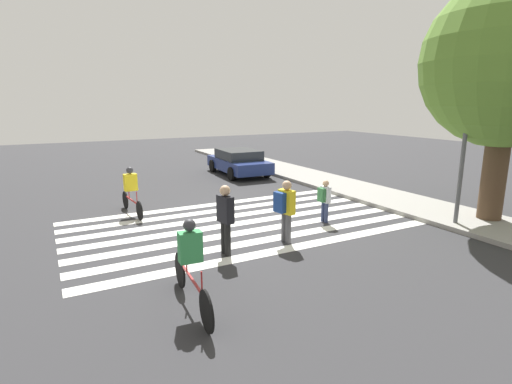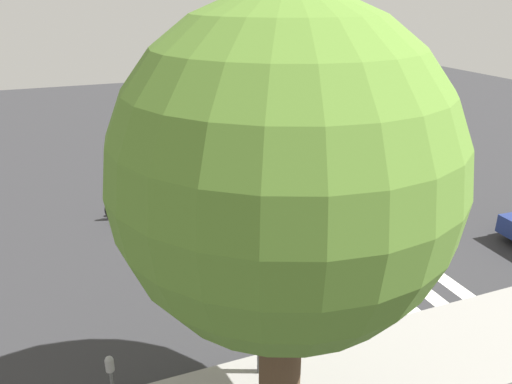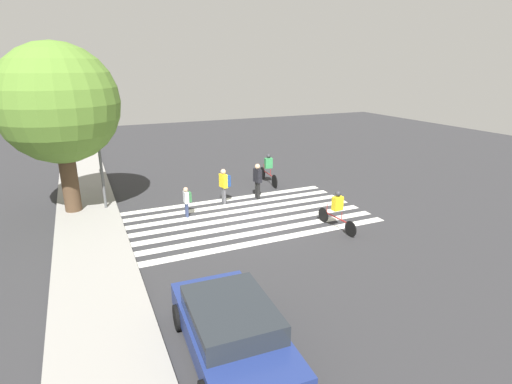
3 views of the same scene
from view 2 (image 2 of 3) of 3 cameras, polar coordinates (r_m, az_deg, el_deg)
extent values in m
plane|color=#2D2D30|center=(15.74, 4.27, -4.64)|extent=(60.00, 60.00, 0.00)
cube|color=gray|center=(11.31, 18.68, -17.42)|extent=(36.00, 2.50, 0.14)
cube|color=silver|center=(16.89, 12.00, -3.14)|extent=(0.42, 10.00, 0.01)
cube|color=silver|center=(16.47, 9.55, -3.62)|extent=(0.42, 10.00, 0.01)
cube|color=silver|center=(16.09, 6.97, -4.11)|extent=(0.42, 10.00, 0.01)
cube|color=silver|center=(15.74, 4.27, -4.62)|extent=(0.42, 10.00, 0.01)
cube|color=silver|center=(15.42, 1.45, -5.15)|extent=(0.42, 10.00, 0.01)
cube|color=silver|center=(15.15, -1.48, -5.68)|extent=(0.42, 10.00, 0.01)
cube|color=silver|center=(14.92, -4.51, -6.21)|extent=(0.42, 10.00, 0.01)
cylinder|color=#515456|center=(9.02, 0.52, -9.18)|extent=(0.12, 0.12, 4.75)
cube|color=black|center=(8.43, 0.02, 1.77)|extent=(0.32, 0.26, 0.84)
cube|color=silver|center=(8.65, 0.02, -1.96)|extent=(0.60, 0.02, 0.16)
sphere|color=#590F0F|center=(8.49, -0.37, 3.58)|extent=(0.15, 0.15, 0.15)
sphere|color=#59470F|center=(8.57, -0.37, 2.12)|extent=(0.15, 0.15, 0.15)
sphere|color=red|center=(8.65, -0.36, 0.68)|extent=(0.15, 0.15, 0.15)
cylinder|color=gray|center=(9.36, -16.38, -18.46)|extent=(0.15, 0.15, 0.22)
sphere|color=gray|center=(9.29, -16.46, -17.94)|extent=(0.14, 0.14, 0.14)
cylinder|color=#4C3826|center=(8.53, 2.75, -18.98)|extent=(0.68, 0.68, 2.90)
sphere|color=#567F2D|center=(6.85, 3.24, 2.05)|extent=(4.82, 4.82, 4.82)
cylinder|color=black|center=(16.06, -4.32, -2.46)|extent=(0.15, 0.15, 0.81)
cylinder|color=black|center=(16.00, -5.05, -2.58)|extent=(0.15, 0.15, 0.81)
cube|color=black|center=(15.74, -4.77, -0.11)|extent=(0.50, 0.28, 0.64)
sphere|color=tan|center=(15.58, -4.82, 1.43)|extent=(0.25, 0.25, 0.25)
cylinder|color=navy|center=(13.32, 4.83, -8.44)|extent=(0.12, 0.12, 0.62)
cylinder|color=navy|center=(13.25, 4.19, -8.58)|extent=(0.12, 0.12, 0.62)
cube|color=silver|center=(13.01, 4.58, -6.39)|extent=(0.37, 0.17, 0.49)
sphere|color=tan|center=(12.85, 4.63, -5.04)|extent=(0.19, 0.19, 0.19)
cube|color=#2D6638|center=(13.12, 4.30, -6.11)|extent=(0.27, 0.13, 0.41)
cylinder|color=#4C4C51|center=(14.58, -2.09, -5.14)|extent=(0.15, 0.15, 0.79)
cylinder|color=#4C4C51|center=(14.52, -2.86, -5.27)|extent=(0.15, 0.15, 0.79)
cube|color=yellow|center=(14.24, -2.52, -2.69)|extent=(0.49, 0.30, 0.62)
sphere|color=tan|center=(14.07, -2.55, -1.08)|extent=(0.25, 0.25, 0.25)
cube|color=navy|center=(14.41, -2.61, -2.39)|extent=(0.37, 0.23, 0.52)
cylinder|color=black|center=(18.46, 5.87, 0.49)|extent=(0.61, 0.09, 0.61)
cylinder|color=black|center=(19.34, 10.08, 1.27)|extent=(0.61, 0.09, 0.61)
cube|color=maroon|center=(18.83, 8.05, 1.37)|extent=(1.41, 0.14, 0.04)
cylinder|color=maroon|center=(18.93, 8.81, 1.95)|extent=(0.03, 0.03, 0.32)
cylinder|color=maroon|center=(18.44, 6.46, 1.66)|extent=(0.03, 0.03, 0.40)
cube|color=yellow|center=(18.63, 8.15, 3.08)|extent=(0.27, 0.42, 0.55)
sphere|color=#333338|center=(18.51, 8.21, 4.24)|extent=(0.22, 0.22, 0.22)
cylinder|color=black|center=(17.05, -15.75, -1.97)|extent=(0.71, 0.09, 0.71)
cylinder|color=black|center=(17.15, -9.91, -1.29)|extent=(0.71, 0.09, 0.71)
cube|color=maroon|center=(17.00, -12.87, -1.03)|extent=(1.49, 0.14, 0.04)
cylinder|color=maroon|center=(16.96, -11.89, -0.42)|extent=(0.03, 0.03, 0.32)
cylinder|color=maroon|center=(16.90, -15.14, -0.66)|extent=(0.03, 0.03, 0.40)
cube|color=#338C4C|center=(16.78, -13.04, 0.84)|extent=(0.27, 0.42, 0.55)
sphere|color=#333338|center=(16.65, -13.16, 2.11)|extent=(0.22, 0.22, 0.22)
camera|label=1|loc=(18.49, -34.72, 7.41)|focal=28.00mm
camera|label=3|loc=(21.84, 52.82, 11.43)|focal=28.00mm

